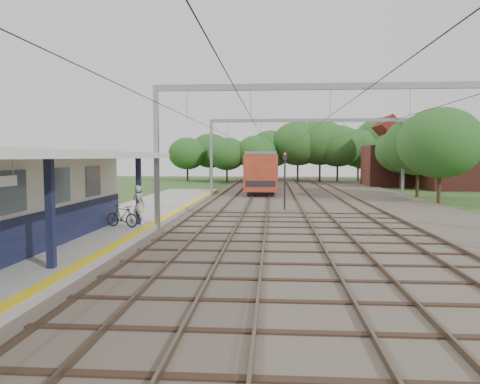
{
  "coord_description": "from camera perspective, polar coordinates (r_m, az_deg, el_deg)",
  "views": [
    {
      "loc": [
        0.56,
        -7.08,
        3.59
      ],
      "look_at": [
        -1.31,
        19.51,
        1.6
      ],
      "focal_mm": 35.0,
      "sensor_mm": 36.0,
      "label": 1
    }
  ],
  "objects": [
    {
      "name": "ballast_bed",
      "position": [
        37.41,
        9.28,
        -1.22
      ],
      "size": [
        18.0,
        90.0,
        0.1
      ],
      "primitive_type": "cube",
      "color": "#473D33",
      "rests_on": "ground"
    },
    {
      "name": "platform",
      "position": [
        22.83,
        -16.76,
        -4.52
      ],
      "size": [
        5.0,
        52.0,
        0.35
      ],
      "primitive_type": "cube",
      "color": "gray",
      "rests_on": "ground"
    },
    {
      "name": "yellow_stripe",
      "position": [
        22.11,
        -11.29,
        -4.23
      ],
      "size": [
        0.45,
        52.0,
        0.01
      ],
      "primitive_type": "cube",
      "color": "yellow",
      "rests_on": "platform"
    },
    {
      "name": "rail_tracks",
      "position": [
        37.25,
        5.45,
        -1.01
      ],
      "size": [
        11.8,
        88.0,
        0.15
      ],
      "color": "brown",
      "rests_on": "ballast_bed"
    },
    {
      "name": "catenary_system",
      "position": [
        32.54,
        9.08,
        7.6
      ],
      "size": [
        17.22,
        88.0,
        7.0
      ],
      "color": "gray",
      "rests_on": "ground"
    },
    {
      "name": "tree_band",
      "position": [
        64.3,
        6.98,
        5.42
      ],
      "size": [
        31.72,
        30.88,
        8.82
      ],
      "color": "#382619",
      "rests_on": "ground"
    },
    {
      "name": "house_near",
      "position": [
        56.89,
        25.13,
        3.26
      ],
      "size": [
        7.0,
        6.12,
        7.89
      ],
      "color": "brown",
      "rests_on": "ground"
    },
    {
      "name": "house_far",
      "position": [
        61.07,
        18.71,
        3.71
      ],
      "size": [
        8.0,
        6.12,
        8.66
      ],
      "color": "brown",
      "rests_on": "ground"
    },
    {
      "name": "person",
      "position": [
        23.12,
        -12.23,
        -1.52
      ],
      "size": [
        0.81,
        0.69,
        1.9
      ],
      "primitive_type": "imported",
      "rotation": [
        0.0,
        0.0,
        2.74
      ],
      "color": "beige",
      "rests_on": "platform"
    },
    {
      "name": "bicycle",
      "position": [
        22.36,
        -14.17,
        -2.85
      ],
      "size": [
        1.79,
        1.02,
        1.04
      ],
      "primitive_type": "imported",
      "rotation": [
        0.0,
        0.0,
        1.24
      ],
      "color": "black",
      "rests_on": "platform"
    },
    {
      "name": "train",
      "position": [
        59.41,
        3.01,
        2.95
      ],
      "size": [
        3.05,
        37.97,
        4.0
      ],
      "color": "black",
      "rests_on": "ballast_bed"
    },
    {
      "name": "signal_post",
      "position": [
        31.06,
        5.48,
        1.98
      ],
      "size": [
        0.27,
        0.25,
        3.9
      ],
      "rotation": [
        0.0,
        0.0,
        0.04
      ],
      "color": "black",
      "rests_on": "ground"
    }
  ]
}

